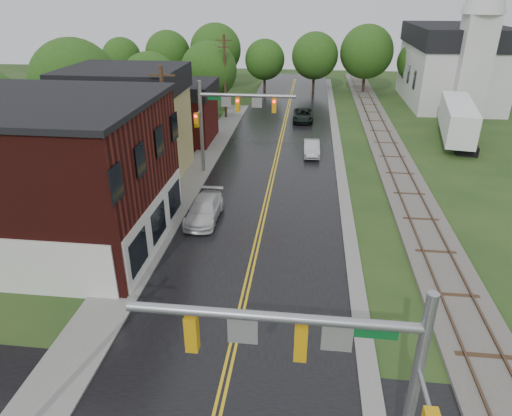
% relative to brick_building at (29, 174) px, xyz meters
% --- Properties ---
extents(main_road, '(10.00, 90.00, 0.02)m').
position_rel_brick_building_xyz_m(main_road, '(12.48, 15.00, -4.15)').
color(main_road, black).
rests_on(main_road, ground).
extents(curb_right, '(0.80, 70.00, 0.12)m').
position_rel_brick_building_xyz_m(curb_right, '(17.88, 20.00, -4.15)').
color(curb_right, gray).
rests_on(curb_right, ground).
extents(sidewalk_left, '(2.40, 50.00, 0.12)m').
position_rel_brick_building_xyz_m(sidewalk_left, '(6.28, 10.00, -4.15)').
color(sidewalk_left, gray).
rests_on(sidewalk_left, ground).
extents(brick_building, '(14.30, 10.30, 8.30)m').
position_rel_brick_building_xyz_m(brick_building, '(0.00, 0.00, 0.00)').
color(brick_building, '#41110E').
rests_on(brick_building, ground).
extents(yellow_house, '(8.00, 7.00, 6.40)m').
position_rel_brick_building_xyz_m(yellow_house, '(1.48, 11.00, -0.95)').
color(yellow_house, tan).
rests_on(yellow_house, ground).
extents(darkred_building, '(7.00, 6.00, 4.40)m').
position_rel_brick_building_xyz_m(darkred_building, '(2.48, 20.00, -1.95)').
color(darkred_building, '#3F0F0C').
rests_on(darkred_building, ground).
extents(church, '(10.40, 18.40, 20.00)m').
position_rel_brick_building_xyz_m(church, '(32.48, 38.74, 1.68)').
color(church, silver).
rests_on(church, ground).
extents(railroad, '(3.20, 80.00, 0.30)m').
position_rel_brick_building_xyz_m(railroad, '(22.48, 20.00, -4.05)').
color(railroad, '#59544C').
rests_on(railroad, ground).
extents(traffic_signal_near, '(7.34, 0.30, 7.20)m').
position_rel_brick_building_xyz_m(traffic_signal_near, '(15.96, -13.00, 0.82)').
color(traffic_signal_near, gray).
rests_on(traffic_signal_near, ground).
extents(traffic_signal_far, '(7.34, 0.43, 7.20)m').
position_rel_brick_building_xyz_m(traffic_signal_far, '(9.01, 12.00, 0.82)').
color(traffic_signal_far, gray).
rests_on(traffic_signal_far, ground).
extents(utility_pole_b, '(1.80, 0.28, 9.00)m').
position_rel_brick_building_xyz_m(utility_pole_b, '(5.68, 7.00, 0.57)').
color(utility_pole_b, '#382616').
rests_on(utility_pole_b, ground).
extents(utility_pole_c, '(1.80, 0.28, 9.00)m').
position_rel_brick_building_xyz_m(utility_pole_c, '(5.68, 29.00, 0.57)').
color(utility_pole_c, '#382616').
rests_on(utility_pole_c, ground).
extents(tree_left_b, '(7.60, 7.60, 9.69)m').
position_rel_brick_building_xyz_m(tree_left_b, '(-5.36, 16.90, 1.57)').
color(tree_left_b, black).
rests_on(tree_left_b, ground).
extents(tree_left_c, '(6.00, 6.00, 7.65)m').
position_rel_brick_building_xyz_m(tree_left_c, '(-1.36, 24.90, 0.36)').
color(tree_left_c, black).
rests_on(tree_left_c, ground).
extents(tree_left_e, '(6.40, 6.40, 8.16)m').
position_rel_brick_building_xyz_m(tree_left_e, '(3.64, 30.90, 0.66)').
color(tree_left_e, black).
rests_on(tree_left_e, ground).
extents(suv_dark, '(2.23, 4.75, 1.31)m').
position_rel_brick_building_xyz_m(suv_dark, '(14.44, 28.64, -3.49)').
color(suv_dark, black).
rests_on(suv_dark, ground).
extents(sedan_silver, '(1.49, 3.90, 1.27)m').
position_rel_brick_building_xyz_m(sedan_silver, '(15.48, 17.14, -3.52)').
color(sedan_silver, '#B6B7BC').
rests_on(sedan_silver, ground).
extents(pickup_white, '(1.93, 4.72, 1.37)m').
position_rel_brick_building_xyz_m(pickup_white, '(8.81, 3.73, -3.47)').
color(pickup_white, silver).
rests_on(pickup_white, ground).
extents(semi_trailer, '(4.44, 11.70, 3.66)m').
position_rel_brick_building_xyz_m(semi_trailer, '(29.16, 22.99, -1.96)').
color(semi_trailer, black).
rests_on(semi_trailer, ground).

